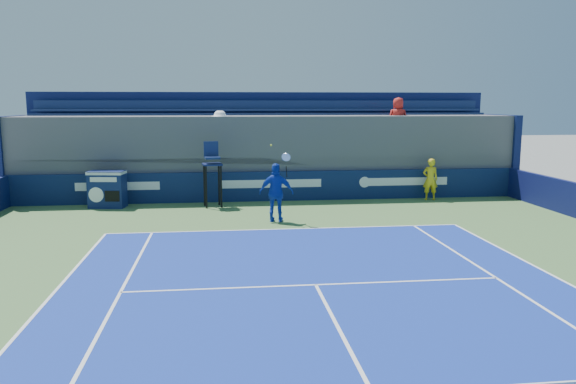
{
  "coord_description": "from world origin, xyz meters",
  "views": [
    {
      "loc": [
        -1.97,
        -5.11,
        3.91
      ],
      "look_at": [
        0.0,
        11.5,
        1.25
      ],
      "focal_mm": 35.0,
      "sensor_mm": 36.0,
      "label": 1
    }
  ],
  "objects": [
    {
      "name": "tennis_player",
      "position": [
        -0.2,
        13.06,
        0.99
      ],
      "size": [
        1.22,
        0.72,
        2.57
      ],
      "color": "#1639B2",
      "rests_on": "apron"
    },
    {
      "name": "match_clock",
      "position": [
        -6.27,
        16.37,
        0.74
      ],
      "size": [
        1.41,
        0.91,
        1.4
      ],
      "color": "#0F1D4F",
      "rests_on": "ground"
    },
    {
      "name": "back_hoarding",
      "position": [
        0.0,
        17.1,
        0.6
      ],
      "size": [
        20.4,
        0.21,
        1.2
      ],
      "color": "#0C1A43",
      "rests_on": "ground"
    },
    {
      "name": "stadium_seating",
      "position": [
        -0.0,
        19.15,
        1.84
      ],
      "size": [
        21.0,
        4.05,
        4.4
      ],
      "color": "#525257",
      "rests_on": "ground"
    },
    {
      "name": "ball_person",
      "position": [
        6.41,
        16.55,
        0.86
      ],
      "size": [
        0.66,
        0.48,
        1.69
      ],
      "primitive_type": "imported",
      "rotation": [
        0.0,
        0.0,
        3.01
      ],
      "color": "yellow",
      "rests_on": "apron"
    },
    {
      "name": "umpire_chair",
      "position": [
        -2.33,
        16.09,
        1.53
      ],
      "size": [
        0.79,
        0.79,
        2.48
      ],
      "color": "black",
      "rests_on": "ground"
    }
  ]
}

